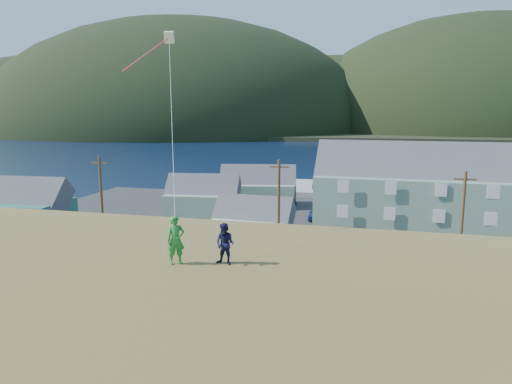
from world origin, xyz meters
TOP-DOWN VIEW (x-y plane):
  - ground at (0.00, 0.00)m, footprint 900.00×900.00m
  - grass_strip at (0.00, -2.00)m, footprint 110.00×8.00m
  - waterfront_lot at (0.00, 17.00)m, footprint 72.00×36.00m
  - wharf at (-6.00, 40.00)m, footprint 26.00×14.00m
  - far_shore at (0.00, 330.00)m, footprint 900.00×320.00m
  - far_hills at (35.59, 279.38)m, footprint 760.00×265.00m
  - lodge at (16.69, 19.67)m, footprint 33.23×10.60m
  - shed_teal at (-29.81, 6.05)m, footprint 9.49×6.96m
  - shed_palegreen_near at (-13.35, 16.92)m, footprint 9.55×6.58m
  - shed_white at (-4.24, 6.24)m, footprint 7.84×5.48m
  - shed_palegreen_far at (-8.43, 25.44)m, footprint 11.30×7.69m
  - utility_poles at (-1.87, 1.50)m, footprint 30.94×0.24m
  - parked_cars at (-7.91, 20.77)m, footprint 18.92×13.77m
  - kite_flyer_green at (-0.60, -19.68)m, footprint 0.80×0.74m
  - kite_flyer_navy at (1.20, -19.28)m, footprint 0.86×0.72m
  - kite_rig at (-3.50, -13.69)m, footprint 2.06×3.41m

SIDE VIEW (x-z plane):
  - ground at x=0.00m, z-range 0.00..0.00m
  - grass_strip at x=0.00m, z-range 0.00..0.10m
  - waterfront_lot at x=0.00m, z-range 0.00..0.12m
  - wharf at x=-6.00m, z-range 0.00..0.90m
  - parked_cars at x=-7.91m, z-range 0.06..1.62m
  - far_shore at x=0.00m, z-range 0.00..2.00m
  - far_hills at x=35.59m, z-range -69.50..73.50m
  - shed_white at x=-4.24m, z-range -0.68..5.31m
  - shed_palegreen_near at x=-13.35m, z-range -0.79..5.72m
  - shed_palegreen_far at x=-8.43m, z-range -0.82..6.18m
  - shed_teal at x=-29.81m, z-range -0.92..6.31m
  - lodge at x=16.69m, z-range -1.33..10.23m
  - utility_poles at x=-1.87m, z-range 0.02..8.95m
  - kite_flyer_navy at x=1.20m, z-range 7.20..8.77m
  - kite_flyer_green at x=-0.60m, z-range 7.20..9.04m
  - kite_rig at x=-3.50m, z-range 11.12..21.24m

